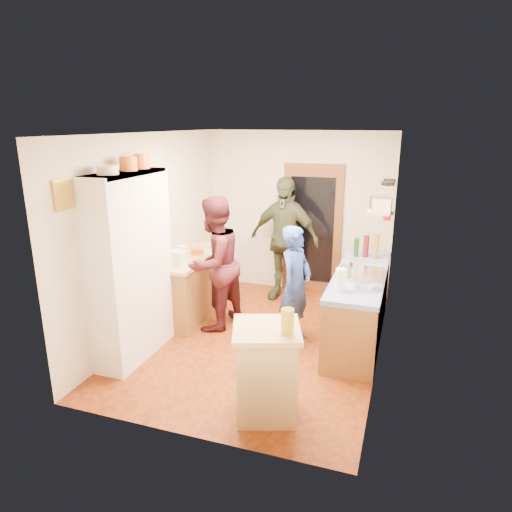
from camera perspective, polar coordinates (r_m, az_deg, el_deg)
The scene contains 44 objects.
floor at distance 6.04m, azimuth 0.34°, elevation -10.48°, with size 3.00×4.00×0.02m, color brown.
ceiling at distance 5.38m, azimuth 0.38°, elevation 15.21°, with size 3.00×4.00×0.02m, color silver.
wall_back at distance 7.46m, azimuth 5.27°, elevation 5.37°, with size 3.00×0.02×2.60m, color beige.
wall_front at distance 3.81m, azimuth -9.28°, elevation -5.78°, with size 3.00×0.02×2.60m, color beige.
wall_left at distance 6.20m, azimuth -13.02°, elevation 2.73°, with size 0.02×4.00×2.60m, color beige.
wall_right at distance 5.31m, azimuth 16.02°, elevation 0.20°, with size 0.02×4.00×2.60m, color beige.
door_frame at distance 7.42m, azimuth 7.02°, elevation 3.28°, with size 0.95×0.06×2.10m, color brown.
door_glass at distance 7.38m, azimuth 6.97°, elevation 3.22°, with size 0.70×0.02×1.70m, color black.
hutch_body at distance 5.50m, azimuth -15.34°, elevation -1.37°, with size 0.40×1.20×2.20m, color silver.
hutch_top_shelf at distance 5.28m, azimuth -16.23°, elevation 9.86°, with size 0.40×1.14×0.04m, color silver.
plate_stack at distance 5.05m, azimuth -18.06°, elevation 10.20°, with size 0.22×0.22×0.09m, color white.
orange_pot_a at distance 5.36m, azimuth -15.66°, elevation 11.05°, with size 0.20×0.20×0.16m, color orange.
orange_pot_b at distance 5.58m, azimuth -14.13°, elevation 11.42°, with size 0.19×0.19×0.17m, color orange.
left_counter_base at distance 6.68m, azimuth -8.25°, elevation -3.88°, with size 0.60×1.40×0.85m, color brown.
left_counter_top at distance 6.54m, azimuth -8.41°, elevation -0.17°, with size 0.64×1.44×0.05m, color tan.
toaster at distance 6.15m, azimuth -9.72°, elevation -0.20°, with size 0.24×0.16×0.18m, color white.
kettle at distance 6.46m, azimuth -9.17°, elevation 0.57°, with size 0.14×0.14×0.16m, color white.
orange_bowl at distance 6.59m, azimuth -7.33°, elevation 0.61°, with size 0.19×0.19×0.08m, color orange.
chopping_board at distance 7.02m, azimuth -6.14°, elevation 1.39°, with size 0.30×0.22×0.03m, color tan.
right_counter_base at distance 6.09m, azimuth 12.72°, elevation -6.25°, with size 0.60×2.20×0.84m, color brown.
right_counter_top at distance 5.93m, azimuth 12.99°, elevation -2.23°, with size 0.62×2.22×0.06m, color #122FA9.
hob at distance 5.79m, azimuth 12.89°, elevation -2.15°, with size 0.55×0.58×0.04m, color silver.
pot_on_hob at distance 5.81m, azimuth 12.49°, elevation -1.24°, with size 0.18×0.18×0.12m, color silver.
bottle_a at distance 6.54m, azimuth 12.43°, elevation 1.06°, with size 0.07×0.07×0.27m, color #143F14.
bottle_b at distance 6.55m, azimuth 13.59°, elevation 1.21°, with size 0.08×0.08×0.31m, color #591419.
bottle_c at distance 6.50m, azimuth 14.71°, elevation 1.22°, with size 0.09×0.09×0.36m, color olive.
paper_towel at distance 5.18m, azimuth 10.54°, elevation -2.95°, with size 0.12×0.12×0.26m, color white.
mixing_bowl at distance 5.34m, azimuth 13.42°, elevation -3.43°, with size 0.27×0.27×0.10m, color silver.
island_base at distance 4.47m, azimuth 1.30°, elevation -14.47°, with size 0.55×0.55×0.86m, color tan.
island_top at distance 4.26m, azimuth 1.34°, elevation -9.21°, with size 0.62×0.62×0.05m, color tan.
cutting_board at distance 4.30m, azimuth 0.65°, elevation -8.81°, with size 0.35×0.28×0.02m, color white.
oil_jar at distance 4.10m, azimuth 3.94°, elevation -8.13°, with size 0.12×0.12×0.23m, color #AD9E2D.
pan_rail at distance 6.67m, azimuth 16.88°, elevation 9.95°, with size 0.02×0.02×0.65m, color silver.
pan_hang_a at distance 6.52m, azimuth 16.18°, elevation 8.71°, with size 0.18×0.18×0.05m, color black.
pan_hang_b at distance 6.72m, azimuth 16.27°, elevation 8.75°, with size 0.16×0.16×0.05m, color black.
pan_hang_c at distance 6.91m, azimuth 16.36°, elevation 9.03°, with size 0.17×0.17×0.05m, color black.
wall_shelf at distance 5.66m, azimuth 15.19°, elevation 5.43°, with size 0.26×0.42×0.03m, color tan.
radio at distance 5.65m, azimuth 15.26°, elevation 6.33°, with size 0.22×0.30×0.15m, color silver.
ext_bracket at distance 6.93m, azimuth 16.61°, elevation 5.16°, with size 0.06×0.10×0.04m, color black.
fire_extinguisher at distance 6.92m, azimuth 16.15°, elevation 5.61°, with size 0.11×0.11×0.32m, color red.
picture_frame at distance 4.82m, azimuth -22.95°, elevation 7.08°, with size 0.03×0.25×0.30m, color gold.
person_hob at distance 5.71m, azimuth 5.08°, elevation -3.77°, with size 0.55×0.36×1.52m, color #263E90.
person_left at distance 6.11m, azimuth -4.72°, elevation -0.92°, with size 0.88×0.69×1.81m, color #43181D.
person_back at distance 7.10m, azimuth 3.63°, elevation 2.11°, with size 1.14×0.47×1.94m, color #353C26.
Camera 1 is at (1.70, -5.11, 2.73)m, focal length 32.00 mm.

